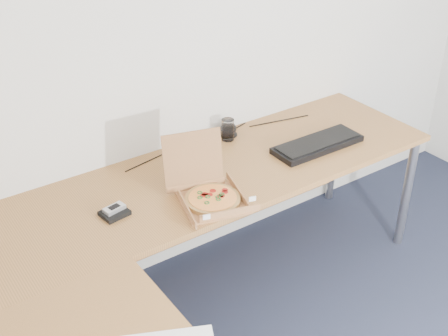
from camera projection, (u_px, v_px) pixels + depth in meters
desk at (191, 252)px, 2.41m from camera, size 2.50×2.20×0.73m
pizza_box at (210, 195)px, 2.66m from camera, size 0.28×0.32×0.28m
drinking_glass at (228, 130)px, 3.15m from camera, size 0.07×0.07×0.12m
keyboard at (317, 145)px, 3.10m from camera, size 0.50×0.18×0.03m
wallet at (115, 213)px, 2.58m from camera, size 0.13×0.11×0.02m
phone at (114, 209)px, 2.58m from camera, size 0.10×0.07×0.02m
dome_speaker at (228, 128)px, 3.21m from camera, size 0.10×0.10×0.08m
cable_bundle at (216, 139)px, 3.18m from camera, size 0.55×0.11×0.01m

